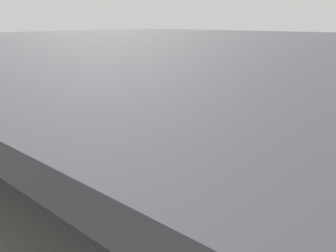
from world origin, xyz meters
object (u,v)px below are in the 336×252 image
Objects in this scene: crew_worker_near_nose at (98,181)px; crew_worker_by_stairs at (131,151)px; boarding_stairs at (154,149)px; baggage_tug at (231,128)px; airplane_distant at (204,79)px; traffic_cone_orange at (121,182)px; airplane_main at (181,113)px.

crew_worker_near_nose is 9.82m from crew_worker_by_stairs.
boarding_stairs reaches higher than baggage_tug.
crew_worker_by_stairs is 0.73× the size of baggage_tug.
airplane_distant is 60.70m from traffic_cone_orange.
crew_worker_near_nose reaches higher than traffic_cone_orange.
crew_worker_near_nose is 29.37m from baggage_tug.
airplane_distant is 45.42× the size of traffic_cone_orange.
crew_worker_near_nose reaches higher than baggage_tug.
crew_worker_near_nose is at bearing -91.83° from baggage_tug.
crew_worker_near_nose is at bearing -67.03° from airplane_distant.
airplane_main reaches higher than crew_worker_by_stairs.
airplane_main is 9.65m from baggage_tug.
airplane_main is 11.23m from boarding_stairs.
airplane_distant is at bearing 113.04° from crew_worker_by_stairs.
traffic_cone_orange is (1.31, 2.51, -0.70)m from crew_worker_near_nose.
boarding_stairs is 50.33m from airplane_distant.
baggage_tug is (4.71, 20.29, -0.46)m from crew_worker_by_stairs.
airplane_distant reaches higher than crew_worker_by_stairs.
crew_worker_by_stairs is 0.06× the size of airplane_distant.
traffic_cone_orange is (6.65, -20.18, -3.29)m from airplane_main.
crew_worker_near_nose is 0.06× the size of airplane_distant.
traffic_cone_orange is (5.09, -6.55, -0.70)m from crew_worker_by_stairs.
crew_worker_by_stairs reaches higher than baggage_tug.
airplane_main is at bearing 108.25° from traffic_cone_orange.
airplane_main is 8.11× the size of boarding_stairs.
crew_worker_by_stairs is at bearing 112.63° from crew_worker_near_nose.
crew_worker_near_nose is (5.34, -22.69, -2.59)m from airplane_main.
baggage_tug is at bearing 88.17° from crew_worker_near_nose.
airplane_main is at bearing 96.55° from crew_worker_by_stairs.
baggage_tug is (25.29, -28.09, -2.57)m from airplane_distant.
crew_worker_near_nose is at bearing -76.75° from airplane_main.
baggage_tug is (6.28, 6.67, -3.05)m from airplane_main.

